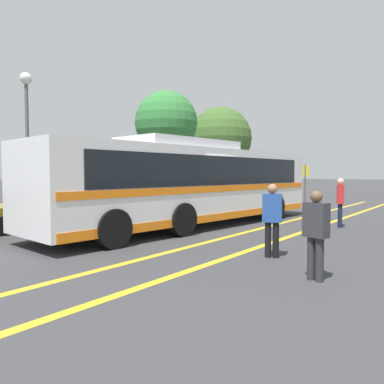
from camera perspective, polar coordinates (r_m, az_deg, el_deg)
name	(u,v)px	position (r m, az deg, el deg)	size (l,w,h in m)	color
ground_plane	(201,225)	(13.55, 1.44, -5.08)	(220.00, 220.00, 0.00)	#38383A
lane_strip_0	(247,232)	(12.11, 8.37, -6.05)	(0.20, 31.78, 0.01)	gold
lane_strip_1	(289,237)	(11.51, 14.62, -6.58)	(0.20, 31.78, 0.01)	gold
curb_strip	(93,214)	(17.15, -14.81, -3.24)	(39.78, 0.36, 0.15)	#99999E
transit_bus	(192,182)	(13.16, -0.04, 1.46)	(12.26, 3.67, 3.01)	silver
parked_car_2	(102,203)	(15.60, -13.62, -1.64)	(4.69, 2.06, 1.31)	#9E9EA3
pedestrian_0	(272,216)	(8.49, 12.12, -3.60)	(0.35, 0.47, 1.64)	black
pedestrian_1	(316,230)	(6.88, 18.35, -5.53)	(0.32, 0.46, 1.58)	#2D2D33
pedestrian_2	(340,199)	(13.89, 21.66, -1.07)	(0.47, 0.34, 1.70)	#191E38
bus_stop_sign	(305,181)	(19.38, 16.86, 1.56)	(0.07, 0.40, 2.32)	#59595E
street_lamp	(27,116)	(16.34, -23.87, 10.49)	(0.47, 0.47, 5.82)	#59595E
tree_0	(166,123)	(24.29, -3.95, 10.48)	(3.99, 3.99, 7.10)	#513823
tree_1	(220,138)	(31.37, 4.32, 8.14)	(5.19, 5.19, 7.35)	#513823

